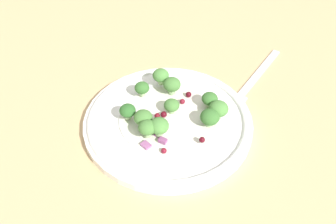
{
  "coord_description": "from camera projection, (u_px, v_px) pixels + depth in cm",
  "views": [
    {
      "loc": [
        -32.53,
        25.6,
        40.93
      ],
      "look_at": [
        -0.73,
        2.09,
        2.7
      ],
      "focal_mm": 40.47,
      "sensor_mm": 36.0,
      "label": 1
    }
  ],
  "objects": [
    {
      "name": "onion_bit_1",
      "position": [
        163.0,
        141.0,
        0.52
      ],
      "size": [
        1.39,
        1.22,
        0.51
      ],
      "primitive_type": "cube",
      "rotation": [
        0.0,
        0.0,
        0.43
      ],
      "color": "#934C84",
      "rests_on": "plate"
    },
    {
      "name": "cranberry_1",
      "position": [
        164.0,
        151.0,
        0.51
      ],
      "size": [
        0.79,
        0.79,
        0.79
      ],
      "primitive_type": "sphere",
      "color": "maroon",
      "rests_on": "plate"
    },
    {
      "name": "broccoli_floret_2",
      "position": [
        142.0,
        117.0,
        0.54
      ],
      "size": [
        2.68,
        2.68,
        2.71
      ],
      "color": "#9EC684",
      "rests_on": "plate"
    },
    {
      "name": "broccoli_floret_9",
      "position": [
        172.0,
        85.0,
        0.59
      ],
      "size": [
        2.75,
        2.75,
        2.78
      ],
      "color": "#8EB77A",
      "rests_on": "plate"
    },
    {
      "name": "plate",
      "position": [
        168.0,
        121.0,
        0.56
      ],
      "size": [
        25.04,
        25.04,
        1.7
      ],
      "color": "white",
      "rests_on": "ground_plane"
    },
    {
      "name": "onion_bit_2",
      "position": [
        155.0,
        129.0,
        0.54
      ],
      "size": [
        1.42,
        1.63,
        0.45
      ],
      "primitive_type": "cube",
      "rotation": [
        0.0,
        0.0,
        0.41
      ],
      "color": "#934C84",
      "rests_on": "plate"
    },
    {
      "name": "fork",
      "position": [
        253.0,
        81.0,
        0.64
      ],
      "size": [
        7.85,
        18.15,
        0.5
      ],
      "color": "silver",
      "rests_on": "ground_plane"
    },
    {
      "name": "broccoli_floret_5",
      "position": [
        161.0,
        76.0,
        0.6
      ],
      "size": [
        2.61,
        2.61,
        2.64
      ],
      "color": "#ADD18E",
      "rests_on": "plate"
    },
    {
      "name": "onion_bit_0",
      "position": [
        159.0,
        134.0,
        0.54
      ],
      "size": [
        1.51,
        1.57,
        0.3
      ],
      "primitive_type": "cube",
      "rotation": [
        0.0,
        0.0,
        0.44
      ],
      "color": "#843D75",
      "rests_on": "plate"
    },
    {
      "name": "cranberry_5",
      "position": [
        189.0,
        95.0,
        0.59
      ],
      "size": [
        0.91,
        0.91,
        0.91
      ],
      "primitive_type": "sphere",
      "color": "#4C0A14",
      "rests_on": "plate"
    },
    {
      "name": "cranberry_0",
      "position": [
        163.0,
        114.0,
        0.56
      ],
      "size": [
        0.95,
        0.95,
        0.95
      ],
      "primitive_type": "sphere",
      "color": "#4C0A14",
      "rests_on": "plate"
    },
    {
      "name": "broccoli_floret_10",
      "position": [
        142.0,
        88.0,
        0.58
      ],
      "size": [
        2.31,
        2.31,
        2.34
      ],
      "color": "#9EC684",
      "rests_on": "plate"
    },
    {
      "name": "broccoli_floret_4",
      "position": [
        210.0,
        117.0,
        0.54
      ],
      "size": [
        2.8,
        2.8,
        2.84
      ],
      "color": "#8EB77A",
      "rests_on": "plate"
    },
    {
      "name": "broccoli_floret_7",
      "position": [
        210.0,
        99.0,
        0.57
      ],
      "size": [
        2.44,
        2.44,
        2.47
      ],
      "color": "#9EC684",
      "rests_on": "plate"
    },
    {
      "name": "dressing_pool",
      "position": [
        168.0,
        119.0,
        0.56
      ],
      "size": [
        14.52,
        14.52,
        0.2
      ],
      "primitive_type": "cylinder",
      "color": "white",
      "rests_on": "plate"
    },
    {
      "name": "broccoli_floret_3",
      "position": [
        128.0,
        111.0,
        0.55
      ],
      "size": [
        2.39,
        2.39,
        2.42
      ],
      "color": "#ADD18E",
      "rests_on": "plate"
    },
    {
      "name": "cranberry_2",
      "position": [
        182.0,
        101.0,
        0.58
      ],
      "size": [
        0.83,
        0.83,
        0.83
      ],
      "primitive_type": "sphere",
      "color": "maroon",
      "rests_on": "plate"
    },
    {
      "name": "ground_plane",
      "position": [
        176.0,
        121.0,
        0.59
      ],
      "size": [
        180.0,
        180.0,
        2.0
      ],
      "primitive_type": "cube",
      "color": "tan"
    },
    {
      "name": "broccoli_floret_1",
      "position": [
        159.0,
        126.0,
        0.52
      ],
      "size": [
        2.76,
        2.76,
        2.79
      ],
      "color": "#9EC684",
      "rests_on": "plate"
    },
    {
      "name": "cranberry_3",
      "position": [
        202.0,
        140.0,
        0.52
      ],
      "size": [
        0.84,
        0.84,
        0.84
      ],
      "primitive_type": "sphere",
      "color": "#4C0A14",
      "rests_on": "plate"
    },
    {
      "name": "broccoli_floret_0",
      "position": [
        219.0,
        109.0,
        0.55
      ],
      "size": [
        2.88,
        2.88,
        2.91
      ],
      "color": "#8EB77A",
      "rests_on": "plate"
    },
    {
      "name": "cranberry_4",
      "position": [
        157.0,
        116.0,
        0.55
      ],
      "size": [
        0.85,
        0.85,
        0.85
      ],
      "primitive_type": "sphere",
      "color": "maroon",
      "rests_on": "plate"
    },
    {
      "name": "broccoli_floret_8",
      "position": [
        147.0,
        128.0,
        0.52
      ],
      "size": [
        2.52,
        2.52,
        2.55
      ],
      "color": "#9EC684",
      "rests_on": "plate"
    },
    {
      "name": "broccoli_floret_6",
      "position": [
        173.0,
        107.0,
        0.56
      ],
      "size": [
        2.33,
        2.33,
        2.36
      ],
      "color": "#8EB77A",
      "rests_on": "plate"
    },
    {
      "name": "onion_bit_3",
      "position": [
        146.0,
        145.0,
        0.52
      ],
      "size": [
        1.5,
        1.2,
        0.32
      ],
      "primitive_type": "cube",
      "rotation": [
        0.0,
        0.0,
        1.72
      ],
      "color": "#A35B93",
      "rests_on": "plate"
    }
  ]
}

